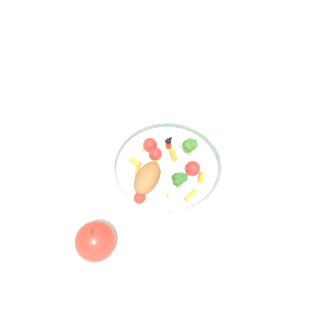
{
  "coord_description": "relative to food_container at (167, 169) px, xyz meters",
  "views": [
    {
      "loc": [
        0.1,
        0.37,
        0.65
      ],
      "look_at": [
        0.01,
        -0.01,
        0.03
      ],
      "focal_mm": 36.98,
      "sensor_mm": 36.0,
      "label": 1
    }
  ],
  "objects": [
    {
      "name": "ground_plane",
      "position": [
        -0.01,
        0.01,
        -0.03
      ],
      "size": [
        2.4,
        2.4,
        0.0
      ],
      "primitive_type": "plane",
      "color": "silver"
    },
    {
      "name": "food_container",
      "position": [
        0.0,
        0.0,
        0.0
      ],
      "size": [
        0.25,
        0.25,
        0.06
      ],
      "color": "white",
      "rests_on": "ground_plane"
    },
    {
      "name": "loose_apple",
      "position": [
        0.16,
        0.13,
        0.01
      ],
      "size": [
        0.08,
        0.08,
        0.09
      ],
      "color": "red",
      "rests_on": "ground_plane"
    }
  ]
}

